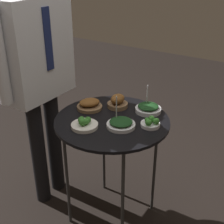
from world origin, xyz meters
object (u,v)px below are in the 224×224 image
at_px(bowl_roast_back_left, 90,105).
at_px(waiter_figure, 37,61).
at_px(bowl_broccoli_front_right, 151,123).
at_px(bowl_broccoli_mid_right, 84,124).
at_px(serving_cart, 112,127).
at_px(bowl_spinach_back_right, 148,108).
at_px(bowl_spinach_near_rim, 121,124).
at_px(bowl_roast_front_left, 118,102).

xyz_separation_m(bowl_roast_back_left, waiter_figure, (-0.10, 0.33, 0.26)).
height_order(bowl_broccoli_front_right, bowl_broccoli_mid_right, bowl_broccoli_mid_right).
bearing_deg(waiter_figure, bowl_roast_back_left, -72.76).
xyz_separation_m(serving_cart, bowl_spinach_back_right, (0.21, -0.13, 0.08)).
height_order(serving_cart, waiter_figure, waiter_figure).
distance_m(bowl_spinach_near_rim, bowl_spinach_back_right, 0.26).
bearing_deg(bowl_roast_front_left, waiter_figure, 115.18).
xyz_separation_m(bowl_roast_front_left, bowl_spinach_back_right, (0.05, -0.20, -0.01)).
relative_size(bowl_roast_back_left, bowl_roast_front_left, 1.26).
relative_size(bowl_broccoli_mid_right, bowl_spinach_back_right, 0.95).
bearing_deg(serving_cart, bowl_spinach_near_rim, -117.18).
relative_size(bowl_roast_back_left, bowl_spinach_near_rim, 0.94).
bearing_deg(waiter_figure, bowl_broccoli_front_right, -81.98).
bearing_deg(serving_cart, bowl_spinach_back_right, -32.51).
relative_size(bowl_spinach_near_rim, waiter_figure, 0.11).
height_order(bowl_spinach_back_right, waiter_figure, waiter_figure).
bearing_deg(waiter_figure, bowl_spinach_near_rim, -89.15).
height_order(bowl_broccoli_front_right, bowl_roast_front_left, bowl_roast_front_left).
bearing_deg(bowl_spinach_near_rim, bowl_roast_back_left, 72.51).
distance_m(serving_cart, bowl_roast_front_left, 0.20).
xyz_separation_m(bowl_spinach_near_rim, bowl_roast_front_left, (0.21, 0.15, 0.02)).
relative_size(bowl_broccoli_front_right, waiter_figure, 0.07).
height_order(bowl_broccoli_front_right, bowl_spinach_back_right, bowl_spinach_back_right).
xyz_separation_m(bowl_broccoli_front_right, waiter_figure, (-0.11, 0.76, 0.26)).
xyz_separation_m(bowl_spinach_back_right, waiter_figure, (-0.27, 0.67, 0.26)).
xyz_separation_m(bowl_roast_front_left, waiter_figure, (-0.22, 0.47, 0.25)).
distance_m(bowl_broccoli_mid_right, bowl_spinach_back_right, 0.44).
bearing_deg(bowl_broccoli_front_right, bowl_spinach_near_rim, 124.83).
distance_m(bowl_spinach_near_rim, waiter_figure, 0.68).
bearing_deg(bowl_roast_back_left, bowl_spinach_near_rim, -107.49).
distance_m(bowl_broccoli_front_right, bowl_spinach_near_rim, 0.17).
bearing_deg(bowl_broccoli_mid_right, bowl_spinach_back_right, -29.67).
distance_m(bowl_roast_front_left, bowl_spinach_back_right, 0.20).
distance_m(bowl_broccoli_front_right, waiter_figure, 0.82).
height_order(bowl_roast_back_left, bowl_spinach_near_rim, bowl_spinach_near_rim).
bearing_deg(bowl_broccoli_mid_right, bowl_broccoli_front_right, -55.24).
xyz_separation_m(bowl_roast_back_left, bowl_spinach_back_right, (0.17, -0.34, -0.00)).
height_order(bowl_spinach_near_rim, bowl_broccoli_mid_right, bowl_spinach_near_rim).
relative_size(bowl_roast_front_left, bowl_spinach_back_right, 0.81).
distance_m(serving_cart, bowl_broccoli_mid_right, 0.20).
xyz_separation_m(bowl_spinach_near_rim, bowl_broccoli_mid_right, (-0.12, 0.17, 0.00)).
relative_size(serving_cart, bowl_broccoli_front_right, 6.83).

